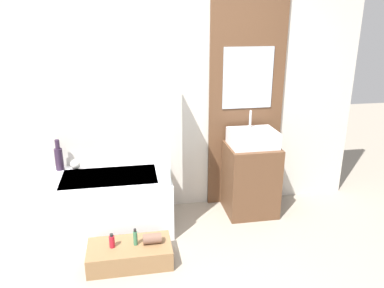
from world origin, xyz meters
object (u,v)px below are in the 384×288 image
(wooden_step_bench, at_px, (130,254))
(vase_tall_dark, at_px, (59,158))
(bottle_soap_secondary, at_px, (135,238))
(vase_round_light, at_px, (75,164))
(bottle_soap_primary, at_px, (112,241))
(bathtub, at_px, (111,202))
(sink, at_px, (253,138))

(wooden_step_bench, xyz_separation_m, vase_tall_dark, (-0.67, 0.90, 0.61))
(vase_tall_dark, relative_size, bottle_soap_secondary, 2.06)
(vase_round_light, height_order, bottle_soap_primary, vase_round_light)
(vase_round_light, height_order, bottle_soap_secondary, vase_round_light)
(vase_tall_dark, distance_m, bottle_soap_secondary, 1.24)
(bathtub, height_order, bottle_soap_secondary, bathtub)
(vase_tall_dark, height_order, bottle_soap_secondary, vase_tall_dark)
(vase_tall_dark, height_order, bottle_soap_primary, vase_tall_dark)
(wooden_step_bench, xyz_separation_m, sink, (1.33, 0.72, 0.77))
(sink, bearing_deg, bottle_soap_primary, -153.98)
(bathtub, relative_size, wooden_step_bench, 1.63)
(bottle_soap_secondary, bearing_deg, sink, 29.46)
(sink, xyz_separation_m, vase_tall_dark, (-1.99, 0.18, -0.15))
(bottle_soap_primary, bearing_deg, vase_tall_dark, 120.13)
(wooden_step_bench, height_order, bottle_soap_secondary, bottle_soap_secondary)
(bathtub, relative_size, bottle_soap_secondary, 7.57)
(sink, bearing_deg, vase_round_light, 174.81)
(vase_round_light, bearing_deg, bottle_soap_primary, -67.58)
(wooden_step_bench, relative_size, bottle_soap_secondary, 4.64)
(vase_round_light, bearing_deg, vase_tall_dark, 175.97)
(sink, relative_size, vase_tall_dark, 1.49)
(bathtub, distance_m, bottle_soap_secondary, 0.67)
(vase_tall_dark, relative_size, vase_round_light, 3.14)
(bottle_soap_primary, bearing_deg, wooden_step_bench, -0.00)
(sink, distance_m, bottle_soap_primary, 1.75)
(vase_tall_dark, height_order, vase_round_light, vase_tall_dark)
(bathtub, distance_m, vase_round_light, 0.54)
(bottle_soap_primary, bearing_deg, bottle_soap_secondary, -0.00)
(bathtub, bearing_deg, sink, 3.30)
(vase_tall_dark, distance_m, vase_round_light, 0.17)
(bathtub, xyz_separation_m, bottle_soap_primary, (0.02, -0.63, -0.05))
(bathtub, xyz_separation_m, sink, (1.49, 0.09, 0.57))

